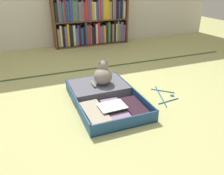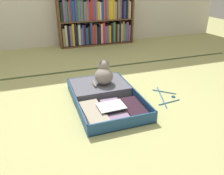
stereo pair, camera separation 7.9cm
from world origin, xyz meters
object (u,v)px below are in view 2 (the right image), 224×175
open_suitcase (103,96)px  clothes_hanger (165,97)px  black_cat (104,74)px  bookshelf (96,22)px

open_suitcase → clothes_hanger: bearing=-13.7°
open_suitcase → black_cat: black_cat is taller
black_cat → clothes_hanger: 0.68m
bookshelf → open_suitcase: bearing=-104.1°
open_suitcase → black_cat: size_ratio=3.44×
bookshelf → black_cat: size_ratio=4.99×
open_suitcase → black_cat: (0.06, 0.16, 0.16)m
black_cat → clothes_hanger: (0.56, -0.31, -0.21)m
black_cat → clothes_hanger: black_cat is taller
black_cat → clothes_hanger: size_ratio=0.62×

